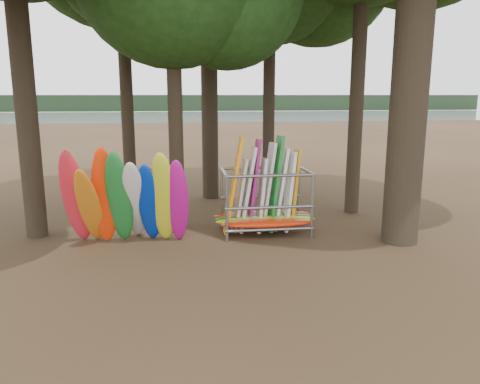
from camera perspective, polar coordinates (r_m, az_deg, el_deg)
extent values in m
plane|color=#47331E|center=(11.93, -1.75, -8.14)|extent=(120.00, 120.00, 0.00)
plane|color=gray|center=(71.28, -6.84, 8.43)|extent=(160.00, 160.00, 0.00)
cube|color=black|center=(121.18, -7.28, 10.72)|extent=(160.00, 4.00, 4.00)
cylinder|color=black|center=(14.64, -25.50, 18.86)|extent=(0.60, 0.60, 12.29)
cylinder|color=black|center=(16.99, -13.96, 17.15)|extent=(0.44, 0.44, 11.50)
cylinder|color=black|center=(18.63, -3.85, 19.12)|extent=(0.64, 0.64, 12.90)
cylinder|color=black|center=(18.29, 3.61, 16.35)|extent=(0.45, 0.45, 11.06)
cylinder|color=black|center=(14.48, -8.01, 13.46)|extent=(0.45, 0.45, 9.03)
cylinder|color=black|center=(16.71, 14.51, 19.82)|extent=(0.49, 0.49, 13.00)
ellipsoid|color=red|center=(13.32, -19.43, -0.64)|extent=(0.82, 1.48, 2.81)
ellipsoid|color=orange|center=(13.08, -17.88, -1.72)|extent=(0.72, 1.74, 2.42)
ellipsoid|color=red|center=(13.05, -16.20, -0.51)|extent=(0.77, 1.18, 2.86)
ellipsoid|color=#1B6C2A|center=(12.97, -14.51, -0.74)|extent=(0.77, 1.46, 2.80)
ellipsoid|color=silver|center=(13.11, -12.71, -1.11)|extent=(0.64, 1.94, 2.59)
ellipsoid|color=#0629A0|center=(13.00, -11.03, -1.35)|extent=(0.74, 1.37, 2.44)
ellipsoid|color=gold|center=(12.86, -9.34, -0.73)|extent=(0.78, 1.33, 2.74)
ellipsoid|color=#A70E79|center=(12.85, -7.59, -1.15)|extent=(0.65, 1.14, 2.51)
ellipsoid|color=red|center=(13.55, 3.46, -3.85)|extent=(2.76, 0.55, 0.24)
ellipsoid|color=gold|center=(13.86, 3.19, -3.48)|extent=(3.00, 0.55, 0.24)
ellipsoid|color=#1D6616|center=(14.15, 2.97, -3.16)|extent=(3.03, 0.55, 0.24)
ellipsoid|color=#AF2F0D|center=(14.46, 2.72, -2.82)|extent=(3.03, 0.55, 0.24)
cube|color=orange|center=(13.73, -0.80, 0.77)|extent=(0.63, 0.78, 2.89)
cube|color=silver|center=(14.02, -0.05, -0.42)|extent=(0.49, 0.77, 2.22)
cube|color=silver|center=(13.90, 0.86, 0.25)|extent=(0.56, 0.78, 2.58)
cube|color=#95186C|center=(14.01, 1.64, 0.76)|extent=(0.44, 0.79, 2.80)
cube|color=silver|center=(13.91, 2.61, -0.48)|extent=(0.33, 0.75, 2.26)
cube|color=silver|center=(14.12, 3.30, 0.63)|extent=(0.55, 0.82, 2.69)
cube|color=#1A782B|center=(13.98, 4.26, 0.95)|extent=(0.51, 0.83, 2.91)
cube|color=white|center=(14.19, 4.97, 0.29)|extent=(0.53, 0.75, 2.51)
cube|color=white|center=(14.10, 5.93, 0.01)|extent=(0.40, 0.78, 2.43)
cube|color=orange|center=(14.35, 6.54, 0.25)|extent=(0.35, 0.77, 2.46)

